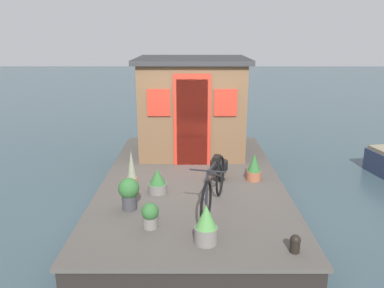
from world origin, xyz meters
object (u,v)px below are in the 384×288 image
at_px(potted_plant_sage, 132,171).
at_px(potted_plant_mint, 254,168).
at_px(potted_plant_basil, 158,182).
at_px(mooring_bollard, 295,243).
at_px(charcoal_grill, 219,166).
at_px(houseboat_cabin, 192,105).
at_px(potted_plant_rosemary, 129,192).
at_px(potted_plant_succulent, 206,225).
at_px(bicycle, 214,186).
at_px(potted_plant_geranium, 150,215).

relative_size(potted_plant_sage, potted_plant_mint, 1.41).
relative_size(potted_plant_basil, mooring_bollard, 1.81).
distance_m(potted_plant_mint, charcoal_grill, 0.62).
xyz_separation_m(potted_plant_mint, charcoal_grill, (0.02, 0.62, 0.03)).
height_order(houseboat_cabin, potted_plant_sage, houseboat_cabin).
relative_size(potted_plant_rosemary, potted_plant_sage, 0.72).
relative_size(houseboat_cabin, potted_plant_basil, 5.71).
relative_size(potted_plant_basil, potted_plant_succulent, 0.80).
relative_size(houseboat_cabin, potted_plant_mint, 4.80).
bearing_deg(mooring_bollard, houseboat_cabin, 16.56).
height_order(bicycle, potted_plant_rosemary, bicycle).
bearing_deg(potted_plant_mint, charcoal_grill, 88.32).
relative_size(potted_plant_sage, potted_plant_geranium, 1.96).
bearing_deg(charcoal_grill, potted_plant_succulent, 172.04).
bearing_deg(potted_plant_basil, bicycle, -124.33).
relative_size(potted_plant_geranium, charcoal_grill, 0.99).
relative_size(houseboat_cabin, potted_plant_geranium, 6.66).
xyz_separation_m(potted_plant_basil, charcoal_grill, (0.58, -1.04, 0.06)).
bearing_deg(potted_plant_succulent, potted_plant_mint, -23.37).
height_order(potted_plant_sage, potted_plant_succulent, potted_plant_sage).
xyz_separation_m(houseboat_cabin, bicycle, (-2.98, -0.32, -0.66)).
distance_m(potted_plant_rosemary, potted_plant_mint, 2.36).
height_order(bicycle, mooring_bollard, bicycle).
bearing_deg(potted_plant_mint, potted_plant_basil, 108.71).
relative_size(houseboat_cabin, mooring_bollard, 10.32).
bearing_deg(potted_plant_geranium, potted_plant_mint, -43.69).
relative_size(potted_plant_rosemary, potted_plant_mint, 1.01).
relative_size(potted_plant_sage, mooring_bollard, 3.03).
bearing_deg(potted_plant_basil, potted_plant_rosemary, 149.60).
xyz_separation_m(potted_plant_mint, mooring_bollard, (-2.35, -0.13, -0.11)).
relative_size(charcoal_grill, mooring_bollard, 1.57).
bearing_deg(potted_plant_sage, bicycle, -119.08).
bearing_deg(potted_plant_basil, charcoal_grill, -60.83).
bearing_deg(mooring_bollard, potted_plant_mint, 3.25).
xyz_separation_m(houseboat_cabin, potted_plant_mint, (-1.80, -1.10, -0.80)).
distance_m(potted_plant_geranium, charcoal_grill, 2.05).
xyz_separation_m(bicycle, potted_plant_basil, (0.61, 0.89, -0.17)).
xyz_separation_m(potted_plant_basil, potted_plant_mint, (0.56, -1.67, 0.04)).
xyz_separation_m(potted_plant_geranium, charcoal_grill, (1.76, -1.04, 0.08)).
relative_size(bicycle, charcoal_grill, 4.79).
bearing_deg(mooring_bollard, potted_plant_rosemary, 61.71).
relative_size(potted_plant_sage, potted_plant_basil, 1.68).
distance_m(bicycle, potted_plant_sage, 1.52).
relative_size(potted_plant_rosemary, potted_plant_geranium, 1.40).
xyz_separation_m(potted_plant_rosemary, potted_plant_geranium, (-0.55, -0.37, -0.10)).
height_order(potted_plant_sage, charcoal_grill, potted_plant_sage).
distance_m(charcoal_grill, mooring_bollard, 2.49).
height_order(houseboat_cabin, charcoal_grill, houseboat_cabin).
bearing_deg(potted_plant_sage, potted_plant_rosemary, -174.57).
distance_m(potted_plant_mint, mooring_bollard, 2.36).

